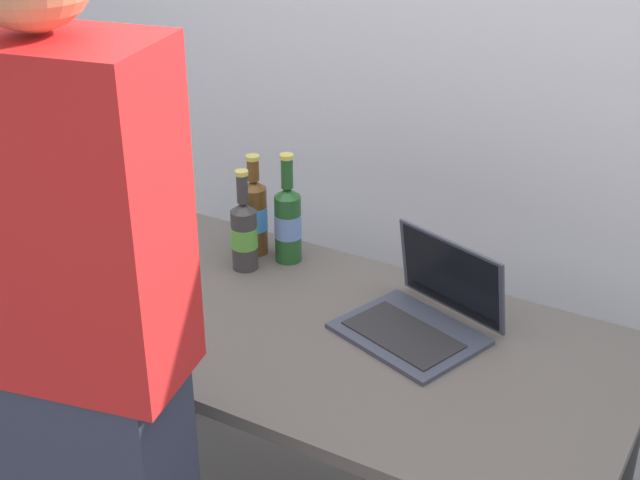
% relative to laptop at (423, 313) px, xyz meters
% --- Properties ---
extents(desk, '(1.57, 0.79, 0.75)m').
position_rel_laptop_xyz_m(desk, '(-0.23, -0.13, -0.17)').
color(desk, '#56514C').
rests_on(desk, ground).
extents(laptop, '(0.41, 0.39, 0.22)m').
position_rel_laptop_xyz_m(laptop, '(0.00, 0.00, 0.00)').
color(laptop, '#383D4C').
rests_on(laptop, desk).
extents(beer_bottle_brown, '(0.08, 0.08, 0.32)m').
position_rel_laptop_xyz_m(beer_bottle_brown, '(-0.49, 0.14, 0.08)').
color(beer_bottle_brown, '#1E5123').
rests_on(beer_bottle_brown, desk).
extents(beer_bottle_dark, '(0.07, 0.07, 0.30)m').
position_rel_laptop_xyz_m(beer_bottle_dark, '(-0.57, 0.04, 0.06)').
color(beer_bottle_dark, '#333333').
rests_on(beer_bottle_dark, desk).
extents(beer_bottle_amber, '(0.07, 0.07, 0.30)m').
position_rel_laptop_xyz_m(beer_bottle_amber, '(-0.59, 0.14, 0.08)').
color(beer_bottle_amber, brown).
rests_on(beer_bottle_amber, desk).
extents(person_figure, '(0.43, 0.34, 1.87)m').
position_rel_laptop_xyz_m(person_figure, '(-0.35, -0.79, 0.16)').
color(person_figure, '#2D3347').
rests_on(person_figure, ground).
extents(back_wall, '(6.00, 0.10, 2.60)m').
position_rel_laptop_xyz_m(back_wall, '(-0.23, 0.67, 0.50)').
color(back_wall, silver).
rests_on(back_wall, ground).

